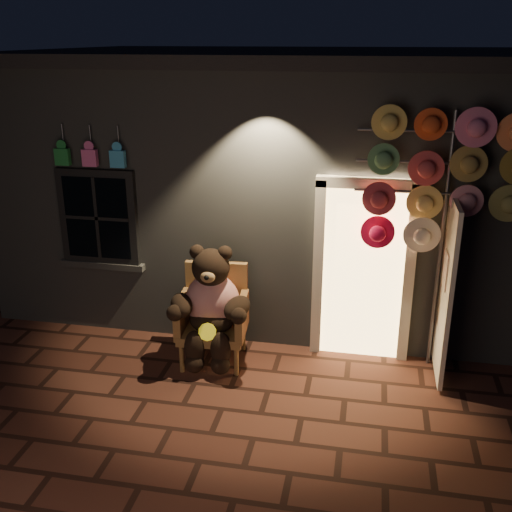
# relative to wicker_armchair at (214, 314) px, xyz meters

# --- Properties ---
(ground) EXTENTS (60.00, 60.00, 0.00)m
(ground) POSITION_rel_wicker_armchair_xyz_m (0.34, -1.05, -0.57)
(ground) COLOR #512A1F
(ground) RESTS_ON ground
(shop_building) EXTENTS (7.30, 5.95, 3.51)m
(shop_building) POSITION_rel_wicker_armchair_xyz_m (0.35, 2.94, 1.17)
(shop_building) COLOR slate
(shop_building) RESTS_ON ground
(wicker_armchair) EXTENTS (0.83, 0.76, 1.13)m
(wicker_armchair) POSITION_rel_wicker_armchair_xyz_m (0.00, 0.00, 0.00)
(wicker_armchair) COLOR olive
(wicker_armchair) RESTS_ON ground
(teddy_bear) EXTENTS (1.01, 0.82, 1.40)m
(teddy_bear) POSITION_rel_wicker_armchair_xyz_m (0.01, -0.15, 0.18)
(teddy_bear) COLOR red
(teddy_bear) RESTS_ON ground
(hat_rack) EXTENTS (1.80, 0.22, 2.96)m
(hat_rack) POSITION_rel_wicker_armchair_xyz_m (2.43, 0.23, 1.70)
(hat_rack) COLOR #59595E
(hat_rack) RESTS_ON ground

